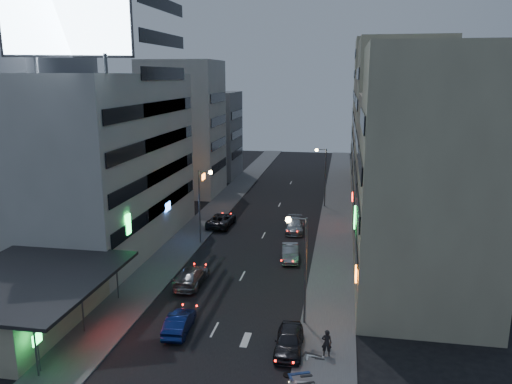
% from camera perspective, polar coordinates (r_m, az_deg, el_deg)
% --- Properties ---
extents(ground, '(180.00, 180.00, 0.00)m').
position_cam_1_polar(ground, '(33.99, -6.58, -18.55)').
color(ground, black).
rests_on(ground, ground).
extents(sidewalk_left, '(4.00, 120.00, 0.12)m').
position_cam_1_polar(sidewalk_left, '(62.55, -5.80, -3.37)').
color(sidewalk_left, '#4C4C4F').
rests_on(sidewalk_left, ground).
extents(sidewalk_right, '(4.00, 120.00, 0.12)m').
position_cam_1_polar(sidewalk_right, '(60.29, 9.03, -4.11)').
color(sidewalk_right, '#4C4C4F').
rests_on(sidewalk_right, ground).
extents(food_court, '(11.00, 13.00, 3.88)m').
position_cam_1_polar(food_court, '(40.46, -25.41, -11.22)').
color(food_court, '#B1AB8A').
rests_on(food_court, ground).
extents(white_building, '(14.00, 24.00, 18.00)m').
position_cam_1_polar(white_building, '(54.80, -18.02, 3.28)').
color(white_building, '#B9B9B4').
rests_on(white_building, ground).
extents(grey_tower, '(10.00, 14.00, 34.00)m').
position_cam_1_polar(grey_tower, '(61.34, -24.83, 11.24)').
color(grey_tower, slate).
rests_on(grey_tower, ground).
extents(shophouse_near, '(10.00, 11.00, 20.00)m').
position_cam_1_polar(shophouse_near, '(39.41, 19.13, 0.99)').
color(shophouse_near, '#B1AB8A').
rests_on(shophouse_near, ground).
extents(shophouse_mid, '(11.00, 12.00, 16.00)m').
position_cam_1_polar(shophouse_mid, '(51.03, 17.60, 1.47)').
color(shophouse_mid, gray).
rests_on(shophouse_mid, ground).
extents(shophouse_far, '(10.00, 14.00, 22.00)m').
position_cam_1_polar(shophouse_far, '(63.29, 15.88, 6.51)').
color(shophouse_far, '#B1AB8A').
rests_on(shophouse_far, ground).
extents(far_left_a, '(11.00, 10.00, 20.00)m').
position_cam_1_polar(far_left_a, '(76.92, -8.34, 7.23)').
color(far_left_a, '#B9B9B4').
rests_on(far_left_a, ground).
extents(far_left_b, '(12.00, 10.00, 15.00)m').
position_cam_1_polar(far_left_b, '(89.68, -5.98, 6.52)').
color(far_left_b, slate).
rests_on(far_left_b, ground).
extents(far_right_a, '(11.00, 12.00, 18.00)m').
position_cam_1_polar(far_right_a, '(78.40, 15.12, 6.29)').
color(far_right_a, gray).
rests_on(far_right_a, ground).
extents(far_right_b, '(12.00, 12.00, 24.00)m').
position_cam_1_polar(far_right_b, '(92.08, 14.83, 9.15)').
color(far_right_b, '#B1AB8A').
rests_on(far_right_b, ground).
extents(billboard, '(9.52, 3.75, 6.20)m').
position_cam_1_polar(billboard, '(43.53, -20.78, 17.43)').
color(billboard, '#595B60').
rests_on(billboard, white_building).
extents(street_lamp_right_near, '(1.60, 0.44, 8.02)m').
position_cam_1_polar(street_lamp_right_near, '(35.95, 5.10, -7.16)').
color(street_lamp_right_near, '#595B60').
rests_on(street_lamp_right_near, sidewalk_right).
extents(street_lamp_left, '(1.60, 0.44, 8.02)m').
position_cam_1_polar(street_lamp_left, '(53.18, -6.10, -0.43)').
color(street_lamp_left, '#595B60').
rests_on(street_lamp_left, sidewalk_left).
extents(street_lamp_right_far, '(1.60, 0.44, 8.02)m').
position_cam_1_polar(street_lamp_right_far, '(68.80, 7.63, 2.65)').
color(street_lamp_right_far, '#595B60').
rests_on(street_lamp_right_far, sidewalk_right).
extents(parked_car_right_near, '(1.91, 4.52, 1.52)m').
position_cam_1_polar(parked_car_right_near, '(34.40, 3.80, -16.59)').
color(parked_car_right_near, '#26262B').
rests_on(parked_car_right_near, ground).
extents(parked_car_right_mid, '(2.09, 4.65, 1.48)m').
position_cam_1_polar(parked_car_right_mid, '(49.78, 3.93, -6.92)').
color(parked_car_right_mid, gray).
rests_on(parked_car_right_mid, ground).
extents(parked_car_left, '(2.84, 5.82, 1.59)m').
position_cam_1_polar(parked_car_left, '(60.45, -3.98, -3.20)').
color(parked_car_left, '#28272D').
rests_on(parked_car_left, ground).
extents(parked_car_right_far, '(2.43, 5.22, 1.48)m').
position_cam_1_polar(parked_car_right_far, '(58.47, 4.43, -3.84)').
color(parked_car_right_far, '#9A9EA2').
rests_on(parked_car_right_far, ground).
extents(road_car_blue, '(1.77, 4.40, 1.42)m').
position_cam_1_polar(road_car_blue, '(37.02, -8.77, -14.53)').
color(road_car_blue, navy).
rests_on(road_car_blue, ground).
extents(road_car_silver, '(2.18, 5.35, 1.55)m').
position_cam_1_polar(road_car_silver, '(44.37, -7.42, -9.53)').
color(road_car_silver, gray).
rests_on(road_car_silver, ground).
extents(person, '(0.67, 0.45, 1.81)m').
position_cam_1_polar(person, '(33.88, 8.08, -16.70)').
color(person, black).
rests_on(person, sidewalk_right).
extents(scooter_black_a, '(1.33, 1.97, 1.15)m').
position_cam_1_polar(scooter_black_a, '(31.56, 6.71, -19.81)').
color(scooter_black_a, black).
rests_on(scooter_black_a, sidewalk_right).
extents(scooter_silver_a, '(0.61, 1.72, 1.04)m').
position_cam_1_polar(scooter_silver_a, '(31.49, 6.70, -20.01)').
color(scooter_silver_a, '#A1A5A9').
rests_on(scooter_silver_a, sidewalk_right).
extents(scooter_blue, '(1.39, 2.17, 1.26)m').
position_cam_1_polar(scooter_blue, '(32.36, 6.17, -18.76)').
color(scooter_blue, navy).
rests_on(scooter_blue, sidewalk_right).
extents(scooter_black_b, '(1.14, 1.91, 1.11)m').
position_cam_1_polar(scooter_black_b, '(33.95, 7.69, -17.30)').
color(scooter_black_b, black).
rests_on(scooter_black_b, sidewalk_right).
extents(scooter_silver_b, '(0.64, 1.73, 1.04)m').
position_cam_1_polar(scooter_silver_b, '(33.96, 7.89, -17.36)').
color(scooter_silver_b, '#B8BDC1').
rests_on(scooter_silver_b, sidewalk_right).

